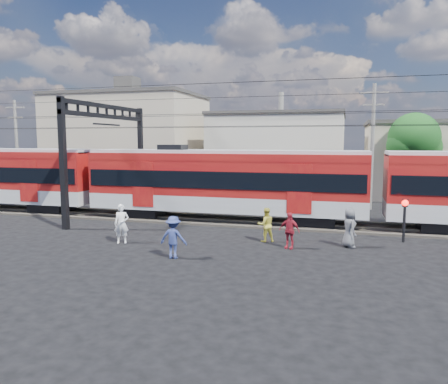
{
  "coord_description": "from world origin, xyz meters",
  "views": [
    {
      "loc": [
        4.36,
        -16.3,
        4.73
      ],
      "look_at": [
        -1.63,
        5.0,
        2.1
      ],
      "focal_mm": 35.0,
      "sensor_mm": 36.0,
      "label": 1
    }
  ],
  "objects_px": {
    "pedestrian_c": "(173,237)",
    "commuter_train": "(228,181)",
    "pedestrian_a": "(122,224)",
    "crossing_signal": "(405,212)"
  },
  "relations": [
    {
      "from": "commuter_train",
      "to": "crossing_signal",
      "type": "distance_m",
      "value": 9.74
    },
    {
      "from": "commuter_train",
      "to": "crossing_signal",
      "type": "xyz_separation_m",
      "value": [
        9.26,
        -2.86,
        -0.98
      ]
    },
    {
      "from": "pedestrian_a",
      "to": "pedestrian_c",
      "type": "bearing_deg",
      "value": -49.88
    },
    {
      "from": "pedestrian_a",
      "to": "commuter_train",
      "type": "bearing_deg",
      "value": 41.85
    },
    {
      "from": "pedestrian_c",
      "to": "commuter_train",
      "type": "bearing_deg",
      "value": -90.87
    },
    {
      "from": "pedestrian_c",
      "to": "crossing_signal",
      "type": "distance_m",
      "value": 10.77
    },
    {
      "from": "pedestrian_c",
      "to": "crossing_signal",
      "type": "height_order",
      "value": "crossing_signal"
    },
    {
      "from": "commuter_train",
      "to": "crossing_signal",
      "type": "bearing_deg",
      "value": -17.16
    },
    {
      "from": "commuter_train",
      "to": "pedestrian_a",
      "type": "bearing_deg",
      "value": -117.04
    },
    {
      "from": "pedestrian_a",
      "to": "crossing_signal",
      "type": "distance_m",
      "value": 13.11
    }
  ]
}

